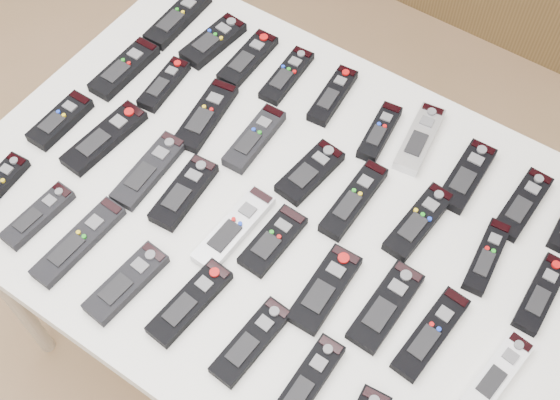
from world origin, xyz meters
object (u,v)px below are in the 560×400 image
Objects in this scene: remote_17 at (487,257)px; remote_2 at (248,59)px; remote_25 at (325,289)px; remote_5 at (380,132)px; remote_27 at (431,333)px; remote_30 at (38,216)px; remote_24 at (273,241)px; remote_32 at (126,283)px; remote_33 at (190,302)px; table at (280,220)px; remote_4 at (333,95)px; remote_23 at (234,228)px; remote_14 at (310,172)px; remote_21 at (149,170)px; remote_31 at (79,242)px; remote_28 at (497,374)px; remote_13 at (254,138)px; remote_20 at (105,138)px; remote_26 at (386,306)px; remote_34 at (251,341)px; remote_35 at (306,385)px; remote_7 at (467,176)px; remote_1 at (213,41)px; remote_8 at (523,204)px; remote_10 at (124,69)px; remote_11 at (164,84)px; remote_16 at (419,222)px; remote_22 at (184,192)px; remote_3 at (287,75)px; remote_0 at (178,18)px; remote_12 at (206,115)px; remote_6 at (419,139)px; remote_18 at (541,294)px; remote_15 at (354,200)px; remote_19 at (60,120)px.

remote_2 is at bearing 160.98° from remote_17.
remote_5 is at bearing 103.24° from remote_25.
remote_30 reaches higher than remote_27.
remote_32 reaches higher than remote_24.
remote_17 is 0.90× the size of remote_33.
remote_30 reaches higher than remote_2.
table is 7.55× the size of remote_4.
remote_23 and remote_27 have the same top height.
remote_30 is at bearing -128.47° from remote_14.
remote_32 is (-0.51, -0.23, 0.00)m from remote_27.
remote_31 is at bearing -94.03° from remote_21.
remote_5 reaches higher than remote_28.
remote_27 is (0.51, -0.18, -0.00)m from remote_13.
remote_24 is (-0.04, -0.34, -0.00)m from remote_5.
remote_26 is at bearing 3.92° from remote_20.
table is 0.30m from remote_26.
remote_23 is (-0.04, -0.10, 0.07)m from table.
remote_34 is 0.12m from remote_35.
remote_7 is 0.41m from remote_28.
remote_30 is at bearing -142.09° from table.
remote_1 reaches higher than remote_34.
remote_5 is 0.33m from remote_8.
remote_10 is 0.87× the size of remote_31.
remote_16 is (0.64, 0.00, 0.00)m from remote_11.
remote_22 is at bearing -145.79° from remote_8.
remote_0 is at bearing 175.76° from remote_3.
remote_12 is 0.12m from remote_13.
remote_27 is at bearing -91.67° from remote_8.
remote_21 and remote_28 have the same top height.
remote_2 is at bearing 174.06° from remote_6.
remote_5 is 0.46m from remote_18.
remote_18 is at bearing 2.95° from remote_15.
remote_4 is 0.38m from remote_11.
remote_5 is 0.77× the size of remote_23.
remote_16 is at bearing -9.25° from remote_1.
remote_1 is at bearing 91.11° from remote_20.
remote_23 is 1.05× the size of remote_27.
remote_7 is at bearing -3.96° from remote_0.
remote_4 is 0.40m from remote_22.
remote_1 is (0.12, -0.01, -0.00)m from remote_0.
remote_15 is 0.65m from remote_19.
remote_6 is 0.90× the size of remote_20.
remote_28 reaches higher than remote_24.
table is 6.55× the size of remote_12.
remote_6 reaches higher than remote_14.
remote_4 is 0.87× the size of remote_27.
remote_0 reaches higher than remote_11.
remote_25 is (0.21, -0.01, 0.00)m from remote_23.
remote_17 is at bearing 29.02° from remote_23.
remote_5 is (0.14, -0.03, 0.00)m from remote_4.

